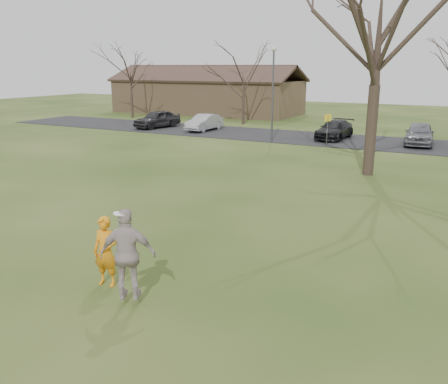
{
  "coord_description": "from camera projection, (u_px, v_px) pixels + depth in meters",
  "views": [
    {
      "loc": [
        6.11,
        -7.64,
        5.04
      ],
      "look_at": [
        0.0,
        4.0,
        1.5
      ],
      "focal_mm": 37.7,
      "sensor_mm": 36.0,
      "label": 1
    }
  ],
  "objects": [
    {
      "name": "ground",
      "position": [
        142.0,
        297.0,
        10.58
      ],
      "size": [
        120.0,
        120.0,
        0.0
      ],
      "primitive_type": "plane",
      "color": "#1E380F",
      "rests_on": "ground"
    },
    {
      "name": "parking_strip",
      "position": [
        367.0,
        142.0,
        31.95
      ],
      "size": [
        62.0,
        6.5,
        0.04
      ],
      "primitive_type": "cube",
      "color": "black",
      "rests_on": "ground"
    },
    {
      "name": "player_defender",
      "position": [
        106.0,
        251.0,
        10.98
      ],
      "size": [
        0.67,
        0.5,
        1.69
      ],
      "primitive_type": "imported",
      "rotation": [
        0.0,
        0.0,
        0.16
      ],
      "color": "orange",
      "rests_on": "ground"
    },
    {
      "name": "car_0",
      "position": [
        157.0,
        119.0,
        39.14
      ],
      "size": [
        2.57,
        4.51,
        1.45
      ],
      "primitive_type": "imported",
      "rotation": [
        0.0,
        0.0,
        -0.21
      ],
      "color": "#28272A",
      "rests_on": "parking_strip"
    },
    {
      "name": "car_1",
      "position": [
        204.0,
        122.0,
        37.43
      ],
      "size": [
        1.52,
        3.93,
        1.28
      ],
      "primitive_type": "imported",
      "rotation": [
        0.0,
        0.0,
        -0.04
      ],
      "color": "#A1A1A6",
      "rests_on": "parking_strip"
    },
    {
      "name": "car_3",
      "position": [
        335.0,
        130.0,
        33.18
      ],
      "size": [
        2.02,
        4.47,
        1.27
      ],
      "primitive_type": "imported",
      "rotation": [
        0.0,
        0.0,
        -0.05
      ],
      "color": "black",
      "rests_on": "parking_strip"
    },
    {
      "name": "car_4",
      "position": [
        419.0,
        134.0,
        30.63
      ],
      "size": [
        2.03,
        4.38,
        1.45
      ],
      "primitive_type": "imported",
      "rotation": [
        0.0,
        0.0,
        0.07
      ],
      "color": "slate",
      "rests_on": "parking_strip"
    },
    {
      "name": "catching_play",
      "position": [
        128.0,
        255.0,
        9.93
      ],
      "size": [
        1.28,
        0.97,
        2.02
      ],
      "color": "#B0A09E",
      "rests_on": "ground"
    },
    {
      "name": "building",
      "position": [
        207.0,
        95.0,
        51.55
      ],
      "size": [
        20.6,
        8.5,
        5.14
      ],
      "color": "#8C6D4C",
      "rests_on": "ground"
    },
    {
      "name": "lamp_post",
      "position": [
        273.0,
        82.0,
        31.48
      ],
      "size": [
        0.34,
        0.34,
        6.27
      ],
      "color": "#47474C",
      "rests_on": "ground"
    },
    {
      "name": "sign_yellow",
      "position": [
        328.0,
        124.0,
        29.91
      ],
      "size": [
        0.35,
        0.35,
        2.08
      ],
      "color": "#47474C",
      "rests_on": "ground"
    },
    {
      "name": "big_tree",
      "position": [
        380.0,
        20.0,
        20.69
      ],
      "size": [
        9.0,
        9.0,
        14.0
      ],
      "primitive_type": null,
      "color": "#352821",
      "rests_on": "ground"
    }
  ]
}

